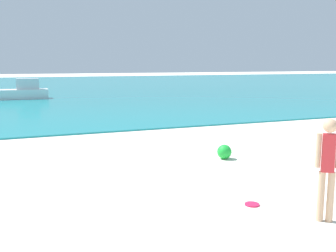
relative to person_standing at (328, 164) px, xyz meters
The scene contains 5 objects.
water 39.08m from the person_standing, 92.57° to the left, with size 160.00×60.00×0.06m, color teal.
person_standing is the anchor object (origin of this frame).
frisbee 1.51m from the person_standing, 122.67° to the left, with size 0.26×0.26×0.03m, color #E51E4C.
boat_near 24.25m from the person_standing, 99.21° to the left, with size 4.10×1.48×1.38m.
beach_ball 4.24m from the person_standing, 81.81° to the left, with size 0.37×0.37×0.37m, color green.
Camera 1 is at (-2.70, 1.91, 2.44)m, focal length 41.96 mm.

